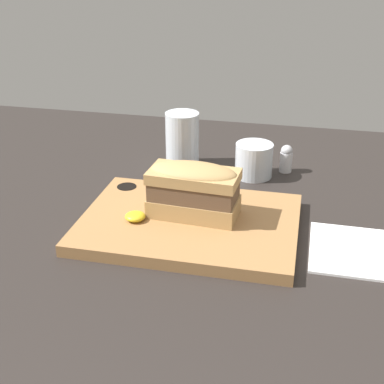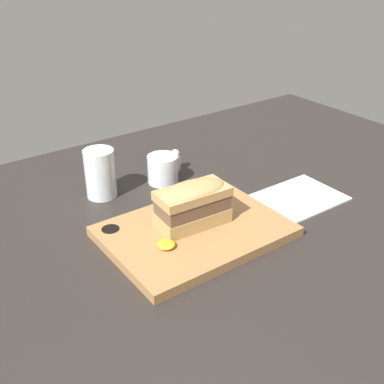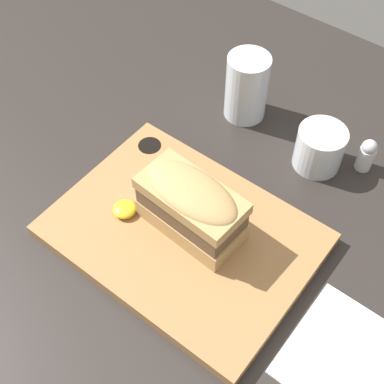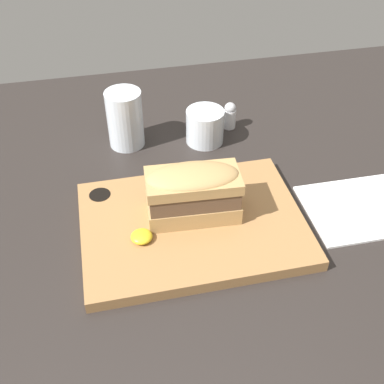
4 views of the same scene
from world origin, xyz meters
TOP-DOWN VIEW (x-y plane):
  - dining_table at (0.00, 0.00)cm, footprint 176.67×102.33cm
  - serving_board at (3.63, -4.70)cm, footprint 34.49×25.22cm
  - sandwich at (4.12, -3.41)cm, footprint 14.60×7.97cm
  - mustard_dollop at (-4.56, -7.26)cm, footprint 3.26×3.26cm
  - water_glass at (-3.65, 20.90)cm, footprint 6.80×6.80cm
  - wine_glass at (11.29, 18.53)cm, footprint 7.30×7.30cm
  - napkin at (31.92, -6.25)cm, footprint 18.18×14.69cm
  - salt_shaker at (17.32, 22.17)cm, footprint 2.47×2.47cm

SIDE VIEW (x-z plane):
  - dining_table at x=0.00cm, z-range 0.00..2.00cm
  - napkin at x=31.92cm, z-range 2.00..2.40cm
  - serving_board at x=3.63cm, z-range 1.98..3.98cm
  - mustard_dollop at x=-4.56cm, z-range 3.95..5.26cm
  - salt_shaker at x=17.32cm, z-range 2.04..7.64cm
  - wine_glass at x=11.29cm, z-range 1.67..8.34cm
  - water_glass at x=-3.65cm, z-range 1.26..12.39cm
  - sandwich at x=4.12cm, z-range 4.29..13.13cm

